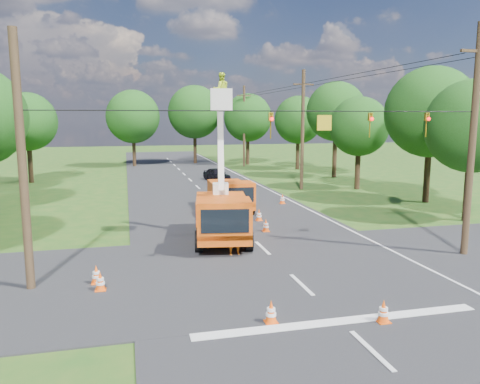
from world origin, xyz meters
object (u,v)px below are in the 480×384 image
object	(u,v)px
bucket_truck	(222,207)
traffic_cone_1	(383,311)
traffic_cone_6	(282,199)
pole_right_mid	(303,129)
pole_right_far	(244,126)
tree_left_f	(27,122)
traffic_cone_3	(259,215)
traffic_cone_5	(96,275)
tree_right_c	(359,127)
second_truck	(231,194)
tree_far_b	(195,112)
distant_car	(217,174)
tree_right_d	(336,112)
traffic_cone_2	(266,225)
tree_right_e	(298,120)
tree_far_a	(133,117)
traffic_cone_0	(271,312)
tree_right_b	(431,112)
pole_right_near	(472,140)
traffic_cone_4	(100,281)
tree_right_a	(473,126)
pole_left	(22,163)
ground_worker	(235,234)
tree_far_c	(248,118)

from	to	relation	value
bucket_truck	traffic_cone_1	distance (m)	10.82
traffic_cone_6	pole_right_mid	distance (m)	8.75
pole_right_far	tree_left_f	world-z (taller)	pole_right_far
traffic_cone_3	traffic_cone_5	world-z (taller)	same
pole_right_mid	tree_right_c	bearing A→B (deg)	-12.01
second_truck	traffic_cone_6	size ratio (longest dim) A/B	8.16
second_truck	tree_far_b	xyz separation A→B (m)	(2.47, 32.82, 5.69)
distant_car	tree_right_c	xyz separation A→B (m)	(10.72, -8.04, 4.69)
traffic_cone_3	tree_right_d	world-z (taller)	tree_right_d
traffic_cone_2	tree_right_e	size ratio (longest dim) A/B	0.08
traffic_cone_5	tree_far_a	world-z (taller)	tree_far_a
traffic_cone_0	tree_right_b	xyz separation A→B (m)	(17.03, 16.75, 6.08)
pole_right_near	pole_right_far	distance (m)	40.00
tree_right_e	second_truck	bearing A→B (deg)	-120.19
traffic_cone_4	tree_right_c	bearing A→B (deg)	44.33
tree_right_a	tree_right_d	xyz separation A→B (m)	(1.30, 21.00, 1.12)
tree_right_b	second_truck	bearing A→B (deg)	179.28
traffic_cone_4	traffic_cone_5	bearing A→B (deg)	102.76
pole_left	tree_right_d	world-z (taller)	tree_right_d
pole_right_near	tree_right_b	distance (m)	13.71
traffic_cone_6	tree_right_b	distance (m)	12.13
second_truck	pole_right_near	size ratio (longest dim) A/B	0.58
ground_worker	traffic_cone_0	world-z (taller)	ground_worker
tree_right_d	bucket_truck	bearing A→B (deg)	-126.42
traffic_cone_5	pole_right_far	xyz separation A→B (m)	(15.75, 40.04, 4.75)
traffic_cone_0	tree_right_b	bearing A→B (deg)	44.52
tree_right_a	pole_right_mid	bearing A→B (deg)	109.65
tree_right_e	tree_far_c	bearing A→B (deg)	121.56
traffic_cone_4	tree_right_b	xyz separation A→B (m)	(22.08, 12.81, 6.08)
tree_left_f	second_truck	bearing A→B (deg)	-49.30
pole_left	tree_right_e	bearing A→B (deg)	56.35
second_truck	pole_right_far	xyz separation A→B (m)	(7.97, 27.82, 3.99)
ground_worker	tree_right_e	bearing A→B (deg)	58.71
traffic_cone_2	tree_right_c	world-z (taller)	tree_right_c
traffic_cone_6	tree_left_f	world-z (taller)	tree_left_f
tree_far_c	tree_right_b	bearing A→B (deg)	-79.61
tree_right_d	distant_car	bearing A→B (deg)	179.81
ground_worker	tree_far_c	xyz separation A→B (m)	(10.98, 39.68, 5.09)
traffic_cone_5	pole_right_far	bearing A→B (deg)	68.53
traffic_cone_4	traffic_cone_5	size ratio (longest dim) A/B	1.00
second_truck	distant_car	world-z (taller)	second_truck
tree_left_f	tree_right_b	world-z (taller)	tree_right_b
tree_right_c	tree_far_a	bearing A→B (deg)	127.17
tree_far_a	distant_car	bearing A→B (deg)	-64.90
tree_left_f	tree_far_b	world-z (taller)	tree_far_b
traffic_cone_3	tree_right_d	distance (m)	23.42
traffic_cone_1	tree_far_c	size ratio (longest dim) A/B	0.08
traffic_cone_2	pole_left	xyz separation A→B (m)	(-10.60, -6.11, 4.14)
ground_worker	traffic_cone_5	world-z (taller)	ground_worker
pole_right_near	tree_left_f	bearing A→B (deg)	127.84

